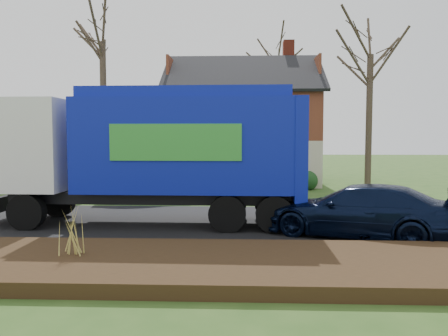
{
  "coord_description": "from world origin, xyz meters",
  "views": [
    {
      "loc": [
        1.93,
        -14.5,
        2.88
      ],
      "look_at": [
        1.24,
        2.5,
        1.69
      ],
      "focal_mm": 35.0,
      "sensor_mm": 36.0,
      "label": 1
    }
  ],
  "objects": [
    {
      "name": "ground",
      "position": [
        0.0,
        0.0,
        0.0
      ],
      "size": [
        120.0,
        120.0,
        0.0
      ],
      "primitive_type": "plane",
      "color": "#2A4B19",
      "rests_on": "ground"
    },
    {
      "name": "road",
      "position": [
        0.0,
        0.0,
        0.01
      ],
      "size": [
        80.0,
        7.0,
        0.02
      ],
      "primitive_type": "cube",
      "color": "black",
      "rests_on": "ground"
    },
    {
      "name": "mulch_verge",
      "position": [
        0.0,
        -5.3,
        0.15
      ],
      "size": [
        80.0,
        3.5,
        0.3
      ],
      "primitive_type": "cube",
      "color": "black",
      "rests_on": "ground"
    },
    {
      "name": "main_house",
      "position": [
        1.49,
        13.91,
        4.03
      ],
      "size": [
        12.95,
        8.95,
        9.26
      ],
      "color": "beige",
      "rests_on": "ground"
    },
    {
      "name": "ranch_house",
      "position": [
        -12.0,
        13.0,
        1.81
      ],
      "size": [
        9.8,
        8.2,
        3.7
      ],
      "color": "maroon",
      "rests_on": "ground"
    },
    {
      "name": "garbage_truck",
      "position": [
        -0.95,
        -0.22,
        2.56
      ],
      "size": [
        10.42,
        2.94,
        4.45
      ],
      "rotation": [
        0.0,
        0.0,
        -0.02
      ],
      "color": "black",
      "rests_on": "ground"
    },
    {
      "name": "silver_sedan",
      "position": [
        -2.29,
        4.94,
        0.7
      ],
      "size": [
        4.45,
        2.19,
        1.4
      ],
      "primitive_type": "imported",
      "rotation": [
        0.0,
        0.0,
        1.74
      ],
      "color": "#A0A1A7",
      "rests_on": "ground"
    },
    {
      "name": "navy_wagon",
      "position": [
        5.3,
        -1.84,
        0.77
      ],
      "size": [
        5.73,
        4.17,
        1.54
      ],
      "primitive_type": "imported",
      "rotation": [
        0.0,
        0.0,
        -2.0
      ],
      "color": "black",
      "rests_on": "ground"
    },
    {
      "name": "tree_front_west",
      "position": [
        -5.2,
        7.87,
        8.9
      ],
      "size": [
        3.63,
        3.63,
        10.8
      ],
      "color": "#46372A",
      "rests_on": "ground"
    },
    {
      "name": "tree_front_east",
      "position": [
        8.59,
        8.75,
        8.35
      ],
      "size": [
        3.7,
        3.7,
        10.27
      ],
      "color": "#453729",
      "rests_on": "ground"
    },
    {
      "name": "tree_back",
      "position": [
        4.95,
        23.38,
        10.69
      ],
      "size": [
        4.05,
        4.05,
        12.83
      ],
      "color": "#382C21",
      "rests_on": "ground"
    },
    {
      "name": "grass_clump_mid",
      "position": [
        -1.82,
        -5.19,
        0.82
      ],
      "size": [
        0.37,
        0.31,
        1.04
      ],
      "color": "tan",
      "rests_on": "mulch_verge"
    }
  ]
}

